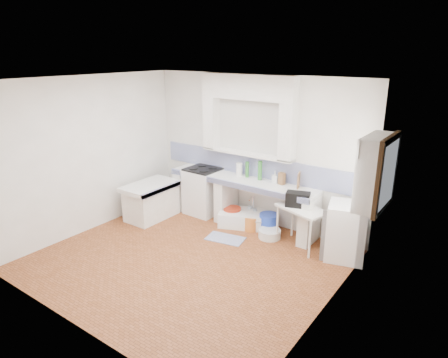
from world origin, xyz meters
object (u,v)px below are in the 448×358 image
Objects in this scene: sink at (247,219)px; side_table at (301,227)px; stove at (203,191)px; fridge at (346,232)px.

side_table reaches higher than sink.
sink is 1.22× the size of side_table.
stove reaches higher than sink.
fridge is (1.95, -0.14, 0.33)m from sink.
fridge reaches higher than sink.
sink is 1.13× the size of fridge.
sink is at bearing -171.31° from side_table.
stove is 1.09× the size of side_table.
fridge is at bearing -26.85° from sink.
side_table is 0.92× the size of fridge.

